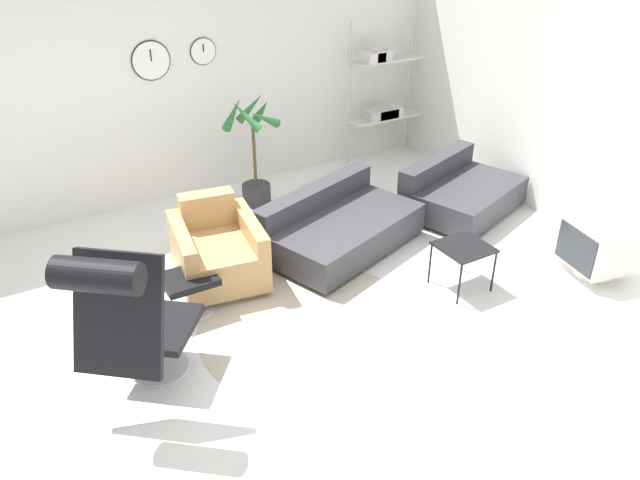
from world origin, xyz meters
TOP-DOWN VIEW (x-y plane):
  - ground_plane at (0.00, 0.00)m, footprint 12.00×12.00m
  - wall_back at (-0.00, 2.78)m, footprint 12.00×0.09m
  - wall_right at (3.25, 0.00)m, footprint 0.06×12.00m
  - round_rug at (-0.03, -0.25)m, footprint 1.93×1.93m
  - lounge_chair at (-1.51, -0.37)m, footprint 1.05×1.10m
  - ottoman at (-0.83, 0.46)m, footprint 0.45×0.38m
  - armchair_red at (-0.43, 0.82)m, footprint 0.87×0.99m
  - couch_low at (0.84, 0.76)m, footprint 1.81×1.39m
  - couch_second at (2.43, 0.76)m, footprint 1.50×1.28m
  - side_table at (1.42, -0.41)m, footprint 0.44×0.44m
  - crt_television at (2.65, -0.88)m, footprint 0.61×0.64m
  - potted_plant at (0.55, 2.10)m, footprint 0.63×0.65m
  - shelf_unit at (2.52, 2.44)m, footprint 0.97×0.28m

SIDE VIEW (x-z plane):
  - ground_plane at x=0.00m, z-range 0.00..0.00m
  - round_rug at x=-0.03m, z-range 0.00..0.01m
  - couch_low at x=0.84m, z-range -0.07..0.51m
  - couch_second at x=2.43m, z-range -0.07..0.51m
  - ottoman at x=-0.83m, z-range 0.08..0.44m
  - armchair_red at x=-0.43m, z-range -0.09..0.66m
  - crt_television at x=2.65m, z-range 0.02..0.56m
  - side_table at x=1.42m, z-range 0.17..0.60m
  - potted_plant at x=0.55m, z-range -0.10..1.18m
  - lounge_chair at x=-1.51m, z-range 0.12..1.43m
  - shelf_unit at x=2.52m, z-range 0.03..1.86m
  - wall_right at x=3.25m, z-range 0.00..2.80m
  - wall_back at x=0.00m, z-range 0.00..2.80m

